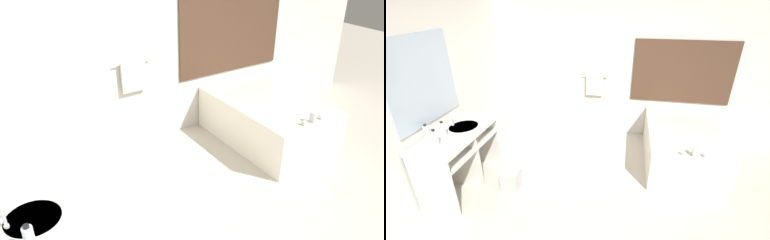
% 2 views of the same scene
% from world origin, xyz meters
% --- Properties ---
extents(ground_plane, '(16.00, 16.00, 0.00)m').
position_xyz_m(ground_plane, '(0.00, 0.00, 0.00)').
color(ground_plane, beige).
rests_on(ground_plane, ground).
extents(wall_back_with_blinds, '(7.40, 0.13, 2.70)m').
position_xyz_m(wall_back_with_blinds, '(0.04, 2.23, 1.35)').
color(wall_back_with_blinds, silver).
rests_on(wall_back_with_blinds, ground_plane).
extents(sink_faucet, '(0.09, 0.04, 0.18)m').
position_xyz_m(sink_faucet, '(-2.05, 0.33, 0.95)').
color(sink_faucet, silver).
rests_on(sink_faucet, vanity_counter).
extents(bathtub, '(1.07, 1.69, 0.72)m').
position_xyz_m(bathtub, '(1.23, 1.34, 0.33)').
color(bathtub, silver).
rests_on(bathtub, ground_plane).
extents(water_bottle_1, '(0.07, 0.07, 0.22)m').
position_xyz_m(water_bottle_1, '(-1.95, 0.02, 0.96)').
color(water_bottle_1, white).
rests_on(water_bottle_1, vanity_counter).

